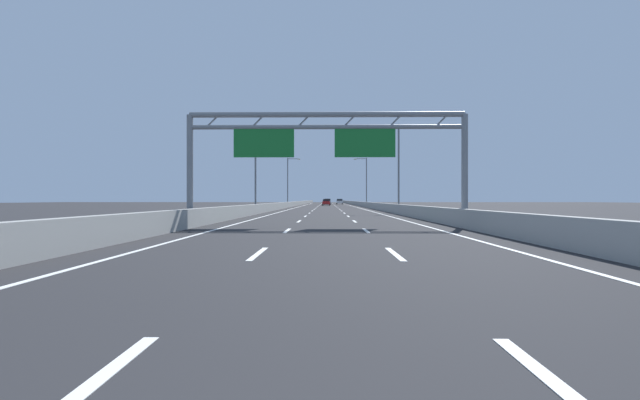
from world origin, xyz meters
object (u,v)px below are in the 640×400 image
Objects in this scene: streetlamp_left_mid at (258,162)px; white_car at (340,202)px; streetlamp_left_far at (289,179)px; red_car at (326,202)px; streetlamp_right_far at (365,179)px; green_car at (326,202)px; silver_car at (327,202)px; sign_gantry at (324,139)px; streetlamp_right_mid at (396,162)px.

streetlamp_left_mid is 2.06× the size of white_car.
red_car is (7.28, 14.67, -4.67)m from streetlamp_left_far.
streetlamp_right_far reaches higher than white_car.
white_car is at bearing 26.11° from green_car.
silver_car is at bearing 88.99° from red_car.
red_car is at bearing 82.57° from streetlamp_left_mid.
streetlamp_left_mid is at bearing -109.94° from streetlamp_right_far.
red_car is (-0.02, 79.89, -4.07)m from sign_gantry.
streetlamp_left_far is (0.00, 41.15, 0.00)m from streetlamp_left_mid.
white_car is at bearing 88.01° from sign_gantry.
streetlamp_right_mid is (7.63, 24.08, 0.60)m from sign_gantry.
streetlamp_right_far is 17.19m from red_car.
green_car is (7.25, 40.59, -4.64)m from streetlamp_left_far.
streetlamp_left_far is (-7.30, 65.23, 0.60)m from sign_gantry.
streetlamp_left_far reaches higher than green_car.
silver_car is at bearing 95.75° from streetlamp_right_mid.
streetlamp_left_mid reaches higher than silver_car.
streetlamp_right_far is at bearing 0.00° from streetlamp_left_far.
streetlamp_right_far reaches higher than green_car.
red_car is (-3.77, -27.79, -0.04)m from white_car.
streetlamp_left_far is at bearing 96.39° from sign_gantry.
streetlamp_right_mid reaches higher than sign_gantry.
streetlamp_left_mid and streetlamp_right_far have the same top height.
streetlamp_left_mid is at bearing -95.94° from silver_car.
sign_gantry is 3.42× the size of white_car.
streetlamp_right_far is (0.00, 41.15, 0.00)m from streetlamp_right_mid.
silver_car is at bearing -87.82° from green_car.
streetlamp_left_mid is 43.77m from streetlamp_right_far.
streetlamp_left_far is (-14.93, 41.15, 0.00)m from streetlamp_right_mid.
sign_gantry is at bearing -73.13° from streetlamp_left_mid.
sign_gantry is 107.82m from white_car.
streetlamp_right_mid is 1.00× the size of streetlamp_left_far.
red_car is (-7.65, 55.81, -4.67)m from streetlamp_right_mid.
sign_gantry is 3.67× the size of red_car.
white_car is (11.05, 42.45, -4.63)m from streetlamp_left_far.
streetlamp_left_mid is 84.45m from white_car.
streetlamp_left_mid is at bearing 106.87° from sign_gantry.
streetlamp_left_mid is 2.18× the size of silver_car.
streetlamp_left_mid and streetlamp_right_mid have the same top height.
white_car is at bearing 95.22° from streetlamp_right_far.
streetlamp_right_mid reaches higher than green_car.
white_car is 1.01× the size of green_car.
streetlamp_left_far is at bearing -103.41° from silver_car.
streetlamp_left_far is at bearing -116.41° from red_car.
streetlamp_right_far is at bearing 83.33° from sign_gantry.
streetlamp_right_mid is 83.82m from white_car.
white_car is 28.04m from red_car.
streetlamp_right_far is 32.97m from silver_car.
white_car is (3.75, 107.68, -4.03)m from sign_gantry.
streetlamp_left_far is 1.00× the size of streetlamp_right_far.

